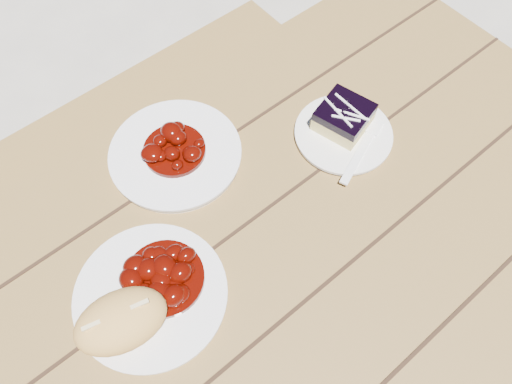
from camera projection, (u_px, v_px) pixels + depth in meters
main_plate at (151, 295)px, 0.76m from camera, size 0.23×0.23×0.02m
goulash_stew at (163, 275)px, 0.75m from camera, size 0.12×0.12×0.04m
bread_roll at (121, 321)px, 0.70m from camera, size 0.15×0.12×0.07m
dessert_plate at (343, 134)px, 0.92m from camera, size 0.17×0.17×0.01m
blueberry_cake at (344, 117)px, 0.90m from camera, size 0.11×0.11×0.05m
fork_dessert at (358, 157)px, 0.88m from camera, size 0.16×0.08×0.00m
second_plate at (176, 154)px, 0.89m from camera, size 0.23×0.23×0.02m
second_stew at (173, 145)px, 0.87m from camera, size 0.11×0.11×0.04m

